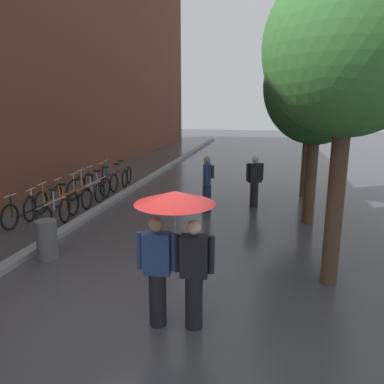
{
  "coord_description": "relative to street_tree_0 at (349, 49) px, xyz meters",
  "views": [
    {
      "loc": [
        1.95,
        -4.96,
        3.3
      ],
      "look_at": [
        0.26,
        2.99,
        1.35
      ],
      "focal_mm": 35.52,
      "sensor_mm": 36.0,
      "label": 1
    }
  ],
  "objects": [
    {
      "name": "street_tree_1",
      "position": [
        -0.08,
        3.68,
        -0.45
      ],
      "size": [
        2.76,
        2.76,
        5.21
      ],
      "color": "#473323",
      "rests_on": "ground"
    },
    {
      "name": "parked_bicycle_0",
      "position": [
        -7.26,
        1.39,
        -3.74
      ],
      "size": [
        1.1,
        0.73,
        0.96
      ],
      "color": "black",
      "rests_on": "ground"
    },
    {
      "name": "parked_bicycle_1",
      "position": [
        -7.19,
        2.21,
        -3.74
      ],
      "size": [
        1.15,
        0.81,
        0.96
      ],
      "color": "black",
      "rests_on": "ground"
    },
    {
      "name": "parked_bicycle_3",
      "position": [
        -7.23,
        3.62,
        -3.74
      ],
      "size": [
        1.08,
        0.7,
        0.96
      ],
      "color": "black",
      "rests_on": "ground"
    },
    {
      "name": "couple_under_umbrella",
      "position": [
        -2.44,
        -1.93,
        -2.71
      ],
      "size": [
        1.15,
        1.15,
        2.08
      ],
      "color": "black",
      "rests_on": "ground"
    },
    {
      "name": "parked_bicycle_4",
      "position": [
        -7.17,
        4.45,
        -3.74
      ],
      "size": [
        1.11,
        0.75,
        0.96
      ],
      "color": "black",
      "rests_on": "ground"
    },
    {
      "name": "parked_bicycle_8",
      "position": [
        -7.35,
        7.46,
        -3.74
      ],
      "size": [
        1.17,
        0.84,
        0.96
      ],
      "color": "black",
      "rests_on": "ground"
    },
    {
      "name": "street_tree_2",
      "position": [
        -0.0,
        6.7,
        -0.05
      ],
      "size": [
        2.87,
        2.87,
        5.82
      ],
      "color": "#473323",
      "rests_on": "ground"
    },
    {
      "name": "litter_bin",
      "position": [
        -5.75,
        -0.07,
        -3.69
      ],
      "size": [
        0.44,
        0.44,
        0.85
      ],
      "primitive_type": "cylinder",
      "color": "#4C4C51",
      "rests_on": "ground"
    },
    {
      "name": "street_tree_0",
      "position": [
        0.0,
        0.0,
        0.0
      ],
      "size": [
        2.8,
        2.8,
        5.59
      ],
      "color": "#473323",
      "rests_on": "ground"
    },
    {
      "name": "parked_bicycle_5",
      "position": [
        -7.29,
        5.17,
        -3.74
      ],
      "size": [
        1.13,
        0.78,
        0.96
      ],
      "color": "black",
      "rests_on": "ground"
    },
    {
      "name": "ground_plane",
      "position": [
        -3.08,
        -1.93,
        -4.11
      ],
      "size": [
        80.0,
        80.0,
        0.0
      ],
      "primitive_type": "plane",
      "color": "#38383D"
    },
    {
      "name": "parked_bicycle_7",
      "position": [
        -7.22,
        6.73,
        -3.74
      ],
      "size": [
        1.13,
        0.78,
        0.96
      ],
      "color": "black",
      "rests_on": "ground"
    },
    {
      "name": "kerb_strip",
      "position": [
        -6.28,
        8.07,
        -4.05
      ],
      "size": [
        0.3,
        36.0,
        0.12
      ],
      "primitive_type": "cube",
      "color": "slate",
      "rests_on": "ground"
    },
    {
      "name": "parked_bicycle_2",
      "position": [
        -7.31,
        2.92,
        -3.74
      ],
      "size": [
        1.11,
        0.75,
        0.96
      ],
      "color": "black",
      "rests_on": "ground"
    },
    {
      "name": "parked_bicycle_6",
      "position": [
        -7.32,
        5.93,
        -3.74
      ],
      "size": [
        1.09,
        0.71,
        0.96
      ],
      "color": "black",
      "rests_on": "ground"
    },
    {
      "name": "pedestrian_walking_far",
      "position": [
        -3.0,
        4.13,
        -3.2
      ],
      "size": [
        0.36,
        0.59,
        1.71
      ],
      "color": "#1E233D",
      "rests_on": "ground"
    },
    {
      "name": "pedestrian_walking_midground",
      "position": [
        -1.64,
        5.0,
        -3.28
      ],
      "size": [
        0.53,
        0.39,
        1.63
      ],
      "color": "black",
      "rests_on": "ground"
    }
  ]
}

